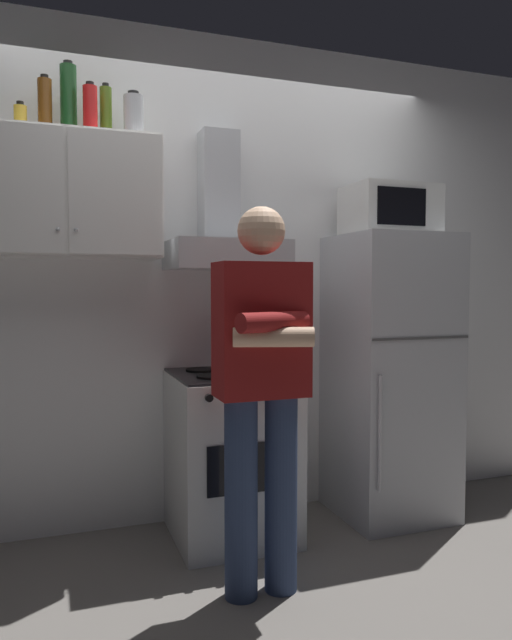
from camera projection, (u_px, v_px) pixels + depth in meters
ground_plane at (256, 554)px, 2.87m from camera, size 7.00×7.00×0.00m
back_wall_tiled at (221, 280)px, 3.36m from camera, size 4.80×0.10×2.70m
upper_cabinet at (65, 196)px, 2.84m from camera, size 0.90×0.37×0.60m
stove_oven at (231, 455)px, 3.06m from camera, size 0.60×0.62×0.87m
range_hood at (224, 233)px, 3.12m from camera, size 0.60×0.44×0.75m
refrigerator at (389, 376)px, 3.36m from camera, size 0.60×0.62×1.60m
microwave at (390, 211)px, 3.32m from camera, size 0.48×0.37×0.28m
person_standing at (262, 384)px, 2.45m from camera, size 0.38×0.33×1.64m
cooking_pot at (262, 361)px, 2.97m from camera, size 0.31×0.21×0.11m
bottle_canister_steel at (134, 116)px, 2.91m from camera, size 0.10×0.10×0.23m
bottle_wine_green at (69, 100)px, 2.85m from camera, size 0.08×0.08×0.35m
bottle_olive_oil at (106, 112)px, 2.91m from camera, size 0.06×0.06×0.27m
bottle_spice_jar at (20, 117)px, 2.75m from camera, size 0.06×0.06×0.13m
bottle_soda_red at (90, 109)px, 2.83m from camera, size 0.07×0.07×0.24m
bottle_beer_brown at (45, 105)px, 2.80m from camera, size 0.07×0.07×0.27m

